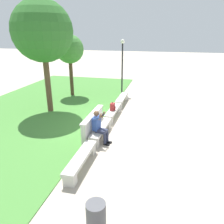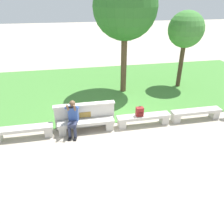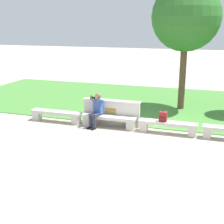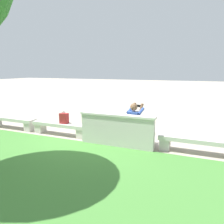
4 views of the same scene
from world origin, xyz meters
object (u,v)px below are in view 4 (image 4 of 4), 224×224
bench_main (198,143)px  bench_near (120,134)px  bench_far (12,121)px  bench_mid (60,127)px  backpack (64,118)px  person_photographer (135,122)px

bench_main → bench_near: 2.29m
bench_far → bench_near: bearing=180.0°
bench_main → bench_far: size_ratio=1.00×
bench_near → bench_far: same height
bench_main → bench_mid: (4.57, 0.00, 0.00)m
bench_mid → bench_main: bearing=180.0°
bench_near → backpack: size_ratio=4.98×
bench_mid → person_photographer: person_photographer is taller
bench_far → person_photographer: size_ratio=1.62×
bench_mid → backpack: backpack is taller
bench_main → person_photographer: size_ratio=1.62×
bench_main → backpack: 4.40m
backpack → bench_near: bearing=179.7°
bench_main → backpack: bearing=-0.2°
bench_main → bench_far: same height
bench_near → bench_far: 4.57m
bench_main → person_photographer: person_photographer is taller
bench_near → person_photographer: (-0.47, -0.08, 0.43)m
backpack → person_photographer: bearing=-178.6°
bench_main → backpack: size_ratio=4.98×
bench_main → bench_near: bearing=0.0°
person_photographer → bench_mid: bearing=1.6°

